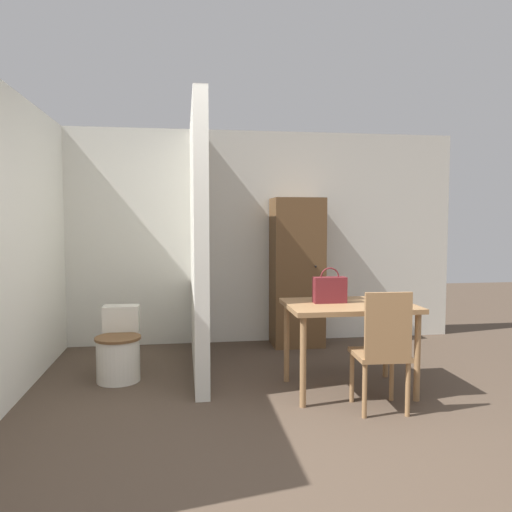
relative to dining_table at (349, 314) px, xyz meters
name	(u,v)px	position (x,y,z in m)	size (l,w,h in m)	color
ground_plane	(316,476)	(-0.65, -1.36, -0.66)	(16.00, 16.00, 0.00)	#4C3D30
wall_back	(245,237)	(-0.65, 1.91, 0.59)	(5.12, 0.12, 2.50)	silver
wall_left	(10,245)	(-2.77, 0.25, 0.59)	(0.12, 4.21, 2.50)	silver
partition_wall	(198,241)	(-1.24, 0.88, 0.59)	(0.12, 1.95, 2.50)	silver
dining_table	(349,314)	(0.00, 0.00, 0.00)	(1.06, 0.75, 0.75)	#997047
wooden_chair	(383,348)	(0.10, -0.50, -0.17)	(0.41, 0.41, 0.93)	#997047
toilet	(119,350)	(-1.97, 0.60, -0.40)	(0.41, 0.56, 0.64)	silver
handbag	(330,289)	(-0.15, 0.05, 0.20)	(0.28, 0.11, 0.30)	maroon
wooden_cabinet	(297,272)	(-0.08, 1.61, 0.19)	(0.58, 0.48, 1.71)	brown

